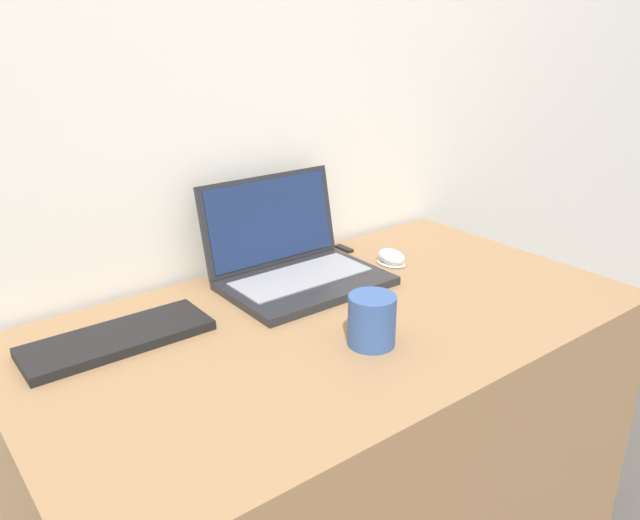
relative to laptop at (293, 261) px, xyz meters
The scene contains 7 objects.
wall_back 0.52m from the laptop, 102.50° to the left, with size 7.00×0.04×2.50m.
desk 0.47m from the laptop, 100.97° to the right, with size 1.35×0.75×0.72m.
laptop is the anchor object (origin of this frame).
drink_cup 0.36m from the laptop, 100.45° to the right, with size 0.09×0.09×0.10m.
computer_mouse 0.28m from the laptop, 13.91° to the right, with size 0.06×0.09×0.04m.
external_keyboard 0.47m from the laptop, behind, with size 0.37×0.14×0.02m.
usb_stick 0.26m from the laptop, 20.72° to the left, with size 0.02×0.06×0.01m.
Camera 1 is at (-0.78, -0.57, 1.32)m, focal length 35.00 mm.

